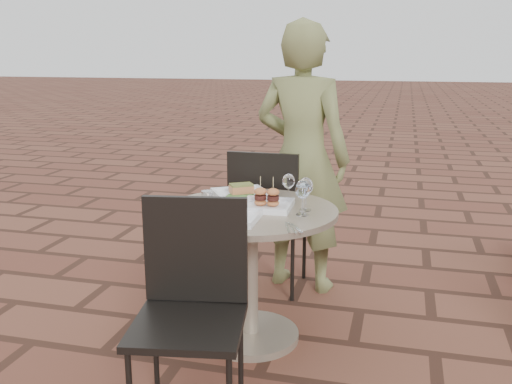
% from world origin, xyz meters
% --- Properties ---
extents(ground, '(60.00, 60.00, 0.00)m').
position_xyz_m(ground, '(0.00, 0.00, 0.00)').
color(ground, brown).
rests_on(ground, ground).
extents(cafe_table, '(0.90, 0.90, 0.73)m').
position_xyz_m(cafe_table, '(-0.13, -0.07, 0.48)').
color(cafe_table, gray).
rests_on(cafe_table, ground).
extents(chair_far, '(0.45, 0.45, 0.93)m').
position_xyz_m(chair_far, '(-0.19, 0.56, 0.55)').
color(chair_far, black).
rests_on(chair_far, ground).
extents(chair_near, '(0.51, 0.51, 0.93)m').
position_xyz_m(chair_near, '(-0.20, -0.76, 0.55)').
color(chair_near, black).
rests_on(chair_near, ground).
extents(diner, '(0.69, 0.52, 1.71)m').
position_xyz_m(diner, '(-0.01, 0.73, 0.86)').
color(diner, olive).
rests_on(diner, ground).
extents(plate_salmon, '(0.39, 0.39, 0.08)m').
position_xyz_m(plate_salmon, '(-0.24, 0.14, 0.75)').
color(plate_salmon, white).
rests_on(plate_salmon, cafe_table).
extents(plate_sliders, '(0.26, 0.26, 0.17)m').
position_xyz_m(plate_sliders, '(-0.05, -0.04, 0.76)').
color(plate_sliders, white).
rests_on(plate_sliders, cafe_table).
extents(plate_tuna, '(0.27, 0.27, 0.03)m').
position_xyz_m(plate_tuna, '(-0.17, -0.29, 0.75)').
color(plate_tuna, white).
rests_on(plate_tuna, cafe_table).
extents(wine_glass_right, '(0.07, 0.07, 0.18)m').
position_xyz_m(wine_glass_right, '(0.15, -0.12, 0.85)').
color(wine_glass_right, white).
rests_on(wine_glass_right, cafe_table).
extents(wine_glass_mid, '(0.07, 0.07, 0.15)m').
position_xyz_m(wine_glass_mid, '(0.03, 0.12, 0.84)').
color(wine_glass_mid, white).
rests_on(wine_glass_mid, cafe_table).
extents(wine_glass_far, '(0.07, 0.07, 0.17)m').
position_xyz_m(wine_glass_far, '(0.15, -0.03, 0.85)').
color(wine_glass_far, white).
rests_on(wine_glass_far, cafe_table).
extents(steel_ramekin, '(0.08, 0.08, 0.05)m').
position_xyz_m(steel_ramekin, '(-0.41, 0.05, 0.75)').
color(steel_ramekin, silver).
rests_on(steel_ramekin, cafe_table).
extents(cutlery_set, '(0.14, 0.19, 0.00)m').
position_xyz_m(cutlery_set, '(0.14, -0.35, 0.73)').
color(cutlery_set, silver).
rests_on(cutlery_set, cafe_table).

